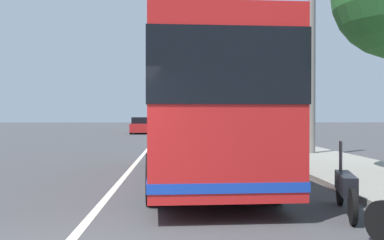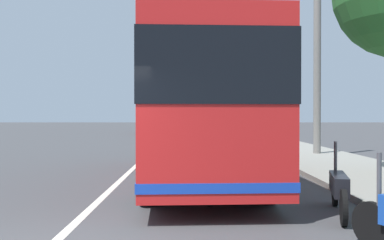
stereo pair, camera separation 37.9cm
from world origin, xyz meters
name	(u,v)px [view 1 (the left image)]	position (x,y,z in m)	size (l,w,h in m)	color
sidewalk_curb	(332,163)	(10.00, -6.86, 0.07)	(110.00, 3.60, 0.14)	gray
lane_divider_line	(133,166)	(10.00, 0.00, 0.00)	(110.00, 0.16, 0.01)	silver
coach_bus	(197,105)	(6.66, -2.02, 2.02)	(10.21, 3.06, 3.50)	red
motorcycle_angled	(346,188)	(2.49, -4.41, 0.46)	(2.14, 0.59, 1.24)	black
car_ahead_same_lane	(147,126)	(42.02, 1.61, 0.65)	(4.02, 1.81, 1.36)	navy
car_far_distant	(187,128)	(32.58, -2.40, 0.71)	(4.61, 1.88, 1.48)	black
car_oncoming	(140,126)	(37.47, 1.93, 0.73)	(4.21, 1.80, 1.58)	red
utility_pole	(312,64)	(13.45, -7.20, 3.93)	(0.31, 0.31, 7.85)	slate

